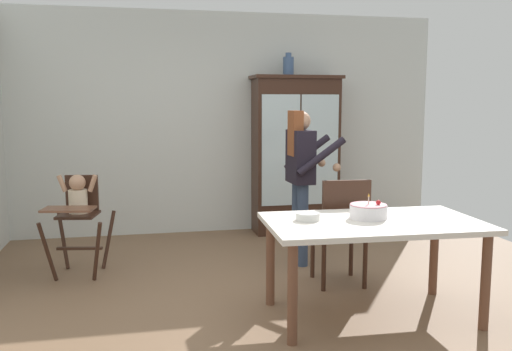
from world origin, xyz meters
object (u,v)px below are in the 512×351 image
(dining_chair_far_side, at_px, (342,225))
(adult_person, at_px, (301,168))
(china_cabinet, at_px, (295,154))
(high_chair_with_toddler, at_px, (78,206))
(ceramic_vase, at_px, (288,66))
(serving_bowl, at_px, (308,216))
(birthday_cake, at_px, (368,211))
(dining_table, at_px, (373,232))

(dining_chair_far_side, bearing_deg, adult_person, -75.39)
(china_cabinet, bearing_deg, dining_chair_far_side, -94.77)
(high_chair_with_toddler, bearing_deg, adult_person, 7.86)
(ceramic_vase, relative_size, high_chair_with_toddler, 0.28)
(ceramic_vase, relative_size, dining_chair_far_side, 0.28)
(serving_bowl, bearing_deg, dining_chair_far_side, 48.85)
(china_cabinet, xyz_separation_m, ceramic_vase, (-0.10, 0.00, 1.08))
(adult_person, xyz_separation_m, serving_bowl, (-0.34, -1.31, -0.20))
(high_chair_with_toddler, xyz_separation_m, dining_chair_far_side, (2.28, -0.83, -0.10))
(birthday_cake, relative_size, serving_bowl, 1.56)
(dining_table, bearing_deg, serving_bowl, 166.44)
(china_cabinet, relative_size, dining_table, 1.20)
(birthday_cake, bearing_deg, high_chair_with_toddler, 147.58)
(adult_person, height_order, dining_chair_far_side, adult_person)
(ceramic_vase, bearing_deg, dining_table, -92.04)
(serving_bowl, bearing_deg, high_chair_with_toddler, 141.99)
(high_chair_with_toddler, bearing_deg, china_cabinet, 37.22)
(dining_table, height_order, birthday_cake, birthday_cake)
(china_cabinet, distance_m, birthday_cake, 2.70)
(adult_person, distance_m, serving_bowl, 1.37)
(birthday_cake, bearing_deg, dining_chair_far_side, 87.48)
(ceramic_vase, height_order, dining_chair_far_side, ceramic_vase)
(dining_table, height_order, serving_bowl, serving_bowl)
(high_chair_with_toddler, xyz_separation_m, dining_table, (2.26, -1.51, -0.00))
(dining_chair_far_side, bearing_deg, birthday_cake, 90.55)
(birthday_cake, bearing_deg, adult_person, 95.37)
(ceramic_vase, relative_size, birthday_cake, 0.96)
(china_cabinet, bearing_deg, birthday_cake, -94.27)
(high_chair_with_toddler, distance_m, birthday_cake, 2.67)
(china_cabinet, height_order, dining_chair_far_side, china_cabinet)
(high_chair_with_toddler, relative_size, adult_person, 0.62)
(adult_person, bearing_deg, birthday_cake, -176.78)
(ceramic_vase, bearing_deg, china_cabinet, -2.17)
(adult_person, bearing_deg, dining_chair_far_side, -170.61)
(china_cabinet, relative_size, ceramic_vase, 7.15)
(adult_person, xyz_separation_m, dining_table, (0.13, -1.43, -0.32))
(china_cabinet, distance_m, high_chair_with_toddler, 2.78)
(high_chair_with_toddler, height_order, birthday_cake, high_chair_with_toddler)
(adult_person, bearing_deg, ceramic_vase, -11.84)
(china_cabinet, height_order, high_chair_with_toddler, china_cabinet)
(ceramic_vase, xyz_separation_m, birthday_cake, (-0.10, -2.69, -1.26))
(ceramic_vase, height_order, adult_person, ceramic_vase)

